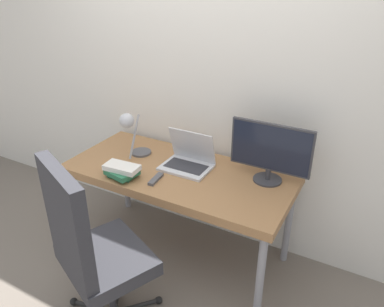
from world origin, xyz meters
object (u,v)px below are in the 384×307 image
(laptop, at_px, (188,160))
(office_chair, at_px, (89,246))
(desk_lamp, at_px, (131,129))
(book_stack, at_px, (122,171))
(monitor, at_px, (270,151))

(laptop, xyz_separation_m, office_chair, (-0.13, -0.89, -0.16))
(office_chair, bearing_deg, desk_lamp, 109.66)
(book_stack, bearing_deg, office_chair, -71.09)
(office_chair, relative_size, book_stack, 4.61)
(office_chair, bearing_deg, book_stack, 108.91)
(monitor, bearing_deg, office_chair, -125.23)
(desk_lamp, bearing_deg, book_stack, -68.71)
(book_stack, bearing_deg, laptop, 46.31)
(desk_lamp, distance_m, office_chair, 0.91)
(office_chair, height_order, book_stack, office_chair)
(monitor, distance_m, book_stack, 0.99)
(desk_lamp, bearing_deg, laptop, 12.07)
(laptop, xyz_separation_m, desk_lamp, (-0.42, -0.09, 0.18))
(laptop, relative_size, book_stack, 1.39)
(monitor, xyz_separation_m, desk_lamp, (-0.97, -0.18, 0.02))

